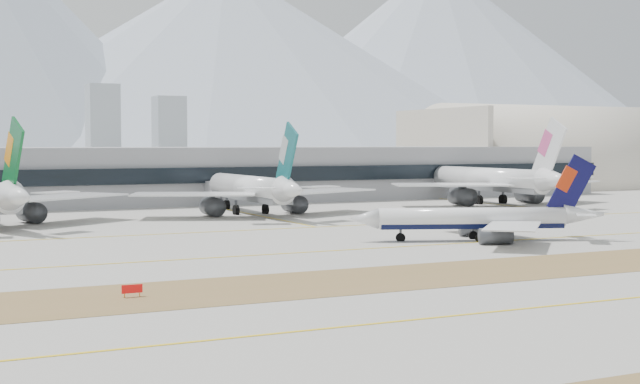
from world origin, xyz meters
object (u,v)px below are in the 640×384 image
taxiing_airliner (481,219)px  widebody_cathay (252,190)px  terminal (140,175)px  widebody_china_air (494,181)px  hangar (543,187)px

taxiing_airliner → widebody_cathay: size_ratio=0.71×
widebody_cathay → terminal: widebody_cathay is taller
widebody_cathay → widebody_china_air: size_ratio=0.91×
widebody_china_air → hangar: bearing=-46.7°
widebody_china_air → hangar: hangar is taller
widebody_cathay → terminal: size_ratio=0.21×
hangar → terminal: bearing=-172.6°
taxiing_airliner → hangar: 187.46m
taxiing_airliner → widebody_china_air: 90.10m
taxiing_airliner → hangar: size_ratio=0.46×
terminal → widebody_cathay: bearing=-76.0°
widebody_cathay → terminal: bearing=14.8°
widebody_cathay → widebody_china_air: (70.12, 4.44, 0.51)m
widebody_cathay → hangar: bearing=-62.6°
taxiing_airliner → widebody_china_air: widebody_china_air is taller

